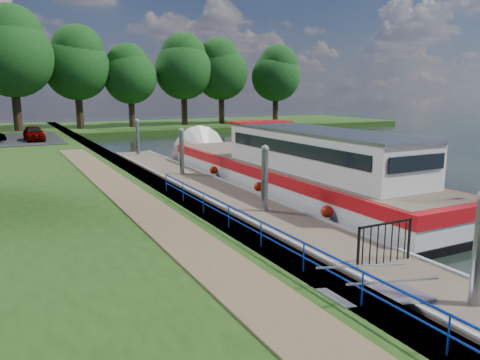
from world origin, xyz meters
TOP-DOWN VIEW (x-y plane):
  - ground at (0.00, 0.00)m, footprint 160.00×160.00m
  - bank_edge at (-2.55, 15.00)m, footprint 1.10×90.00m
  - far_bank at (12.00, 52.00)m, footprint 60.00×18.00m
  - footpath at (-4.40, 8.00)m, footprint 1.60×40.00m
  - blue_fence at (-2.75, 3.00)m, footprint 0.04×18.04m
  - pontoon at (0.00, 13.00)m, footprint 2.50×30.00m
  - mooring_piles at (0.00, 13.00)m, footprint 0.30×27.30m
  - gangway at (-1.85, 0.50)m, footprint 2.58×1.00m
  - gate_panel at (-0.00, 2.20)m, footprint 1.85×0.05m
  - barge at (3.60, 12.97)m, footprint 4.36×21.15m
  - horizon_trees at (-1.61, 48.68)m, footprint 54.38×10.03m
  - car_a at (-6.23, 35.57)m, footprint 1.62×3.71m

SIDE VIEW (x-z plane):
  - ground at x=0.00m, z-range 0.00..0.00m
  - pontoon at x=0.00m, z-range -0.10..0.46m
  - far_bank at x=12.00m, z-range 0.00..0.60m
  - bank_edge at x=-2.55m, z-range 0.00..0.78m
  - gangway at x=-1.85m, z-range 0.16..1.09m
  - footpath at x=-4.40m, z-range 0.78..0.83m
  - barge at x=3.60m, z-range -1.30..3.48m
  - gate_panel at x=0.00m, z-range 0.57..1.72m
  - mooring_piles at x=0.00m, z-range -0.50..3.05m
  - blue_fence at x=-2.75m, z-range 0.95..1.67m
  - car_a at x=-6.23m, z-range 0.83..2.08m
  - horizon_trees at x=-1.61m, z-range 1.51..14.38m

